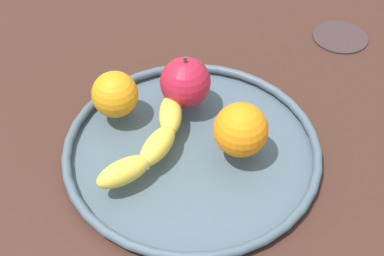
{
  "coord_description": "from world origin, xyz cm",
  "views": [
    {
      "loc": [
        -45.53,
        -11.97,
        53.41
      ],
      "look_at": [
        0.0,
        0.0,
        4.8
      ],
      "focal_mm": 50.07,
      "sensor_mm": 36.0,
      "label": 1
    }
  ],
  "objects_px": {
    "apple": "(185,82)",
    "orange_back_right": "(241,130)",
    "banana": "(152,141)",
    "orange_back_left": "(115,94)",
    "ambient_coaster": "(340,36)",
    "fruit_bowl": "(192,148)"
  },
  "relations": [
    {
      "from": "ambient_coaster",
      "to": "fruit_bowl",
      "type": "bearing_deg",
      "value": 150.83
    },
    {
      "from": "apple",
      "to": "orange_back_right",
      "type": "distance_m",
      "value": 0.11
    },
    {
      "from": "apple",
      "to": "orange_back_right",
      "type": "relative_size",
      "value": 1.13
    },
    {
      "from": "banana",
      "to": "fruit_bowl",
      "type": "bearing_deg",
      "value": -51.75
    },
    {
      "from": "ambient_coaster",
      "to": "orange_back_right",
      "type": "bearing_deg",
      "value": 159.63
    },
    {
      "from": "apple",
      "to": "orange_back_right",
      "type": "xyz_separation_m",
      "value": [
        -0.07,
        -0.09,
        -0.0
      ]
    },
    {
      "from": "orange_back_left",
      "to": "banana",
      "type": "bearing_deg",
      "value": -128.17
    },
    {
      "from": "apple",
      "to": "orange_back_right",
      "type": "height_order",
      "value": "apple"
    },
    {
      "from": "banana",
      "to": "orange_back_left",
      "type": "height_order",
      "value": "orange_back_left"
    },
    {
      "from": "banana",
      "to": "apple",
      "type": "xyz_separation_m",
      "value": [
        0.1,
        -0.02,
        0.02
      ]
    },
    {
      "from": "orange_back_left",
      "to": "ambient_coaster",
      "type": "bearing_deg",
      "value": -46.18
    },
    {
      "from": "banana",
      "to": "orange_back_right",
      "type": "distance_m",
      "value": 0.11
    },
    {
      "from": "orange_back_left",
      "to": "apple",
      "type": "bearing_deg",
      "value": -62.84
    },
    {
      "from": "orange_back_right",
      "to": "ambient_coaster",
      "type": "height_order",
      "value": "orange_back_right"
    },
    {
      "from": "fruit_bowl",
      "to": "banana",
      "type": "height_order",
      "value": "banana"
    },
    {
      "from": "fruit_bowl",
      "to": "orange_back_right",
      "type": "xyz_separation_m",
      "value": [
        0.01,
        -0.06,
        0.04
      ]
    },
    {
      "from": "fruit_bowl",
      "to": "ambient_coaster",
      "type": "bearing_deg",
      "value": -29.17
    },
    {
      "from": "fruit_bowl",
      "to": "ambient_coaster",
      "type": "relative_size",
      "value": 3.73
    },
    {
      "from": "orange_back_left",
      "to": "orange_back_right",
      "type": "xyz_separation_m",
      "value": [
        -0.02,
        -0.18,
        0.0
      ]
    },
    {
      "from": "banana",
      "to": "orange_back_right",
      "type": "bearing_deg",
      "value": -60.99
    },
    {
      "from": "orange_back_right",
      "to": "orange_back_left",
      "type": "bearing_deg",
      "value": 81.96
    },
    {
      "from": "orange_back_right",
      "to": "ambient_coaster",
      "type": "bearing_deg",
      "value": -20.37
    }
  ]
}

